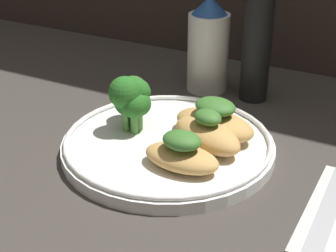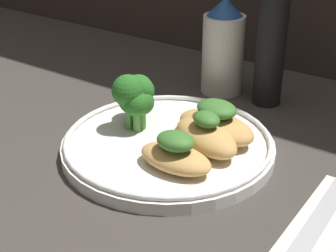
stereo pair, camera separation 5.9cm
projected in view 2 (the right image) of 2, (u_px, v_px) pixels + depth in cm
name	position (u px, v px, depth cm)	size (l,w,h in cm)	color
ground_plane	(168.00, 155.00, 60.37)	(180.00, 180.00, 1.00)	#3D3833
plate	(168.00, 144.00, 59.68)	(24.68, 24.68, 2.00)	white
grilled_meat_front	(175.00, 155.00, 53.56)	(8.43, 4.75, 4.20)	tan
grilled_meat_middle	(206.00, 136.00, 57.12)	(10.52, 8.10, 4.55)	tan
grilled_meat_back	(216.00, 124.00, 59.25)	(10.61, 6.87, 4.72)	tan
broccoli_bunch	(136.00, 96.00, 61.26)	(5.26, 6.60, 6.92)	#569942
sauce_bottle	(223.00, 48.00, 72.94)	(5.93, 5.93, 13.78)	white
pepper_grinder	(272.00, 40.00, 68.19)	(3.95, 3.95, 19.51)	black
fork	(319.00, 219.00, 48.37)	(2.15, 18.37, 0.60)	#B2B2B7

